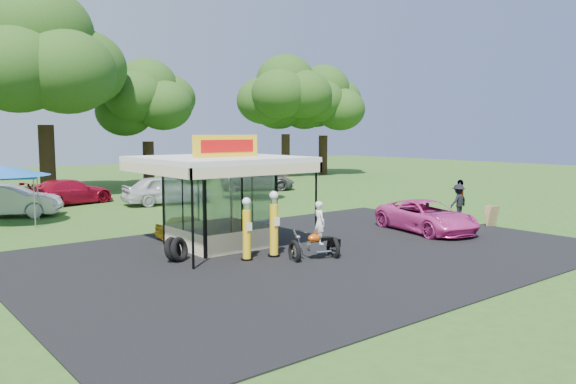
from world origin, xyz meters
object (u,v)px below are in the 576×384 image
gas_pump_left (247,231)px  gas_pump_right (274,226)px  bg_car_b (70,192)px  bg_car_c (166,190)px  spectator_east_b (460,198)px  bg_car_a (8,201)px  tent_west (5,171)px  spectator_east_a (458,201)px  gas_station_kiosk (219,200)px  bg_car_d (257,180)px  motorcycle (318,236)px  a_frame_sign (491,216)px  tent_east (247,158)px  kiosk_car (191,226)px

gas_pump_left → gas_pump_right: (1.04, -0.13, 0.07)m
bg_car_b → bg_car_c: 5.67m
spectator_east_b → bg_car_a: bearing=-70.9°
tent_west → bg_car_a: bearing=76.5°
bg_car_b → spectator_east_a: bearing=-157.4°
gas_station_kiosk → bg_car_d: bearing=50.4°
gas_pump_left → tent_west: bearing=109.1°
spectator_east_a → bg_car_b: bearing=-51.4°
bg_car_c → tent_west: (-9.17, -2.19, 1.62)m
motorcycle → gas_station_kiosk: bearing=124.8°
gas_pump_left → bg_car_b: 18.54m
gas_station_kiosk → tent_west: bearing=115.8°
tent_west → motorcycle: bearing=-65.7°
spectator_east_a → spectator_east_b: spectator_east_b is taller
bg_car_a → bg_car_d: 17.64m
bg_car_b → bg_car_d: (13.42, -0.27, 0.01)m
spectator_east_a → bg_car_a: bearing=-38.6°
gas_pump_right → bg_car_d: bearing=55.8°
gas_pump_left → bg_car_d: bearing=53.4°
bg_car_a → spectator_east_b: bearing=-99.4°
gas_pump_left → spectator_east_b: (14.27, 1.49, -0.09)m
motorcycle → spectator_east_b: motorcycle is taller
a_frame_sign → tent_east: bearing=111.4°
motorcycle → tent_west: bearing=128.9°
gas_station_kiosk → gas_pump_right: gas_station_kiosk is taller
kiosk_car → tent_east: bearing=-45.0°
gas_pump_left → gas_pump_right: gas_pump_right is taller
spectator_east_b → gas_pump_right: bearing=-26.1°
gas_station_kiosk → bg_car_c: bearing=71.8°
gas_station_kiosk → tent_west: gas_station_kiosk is taller
spectator_east_b → tent_east: bearing=-102.6°
motorcycle → spectator_east_b: size_ratio=1.11×
motorcycle → bg_car_c: motorcycle is taller
a_frame_sign → kiosk_car: 13.47m
spectator_east_b → tent_east: 13.31m
gas_pump_right → a_frame_sign: 11.57m
kiosk_car → spectator_east_a: spectator_east_a is taller
gas_pump_left → motorcycle: (1.96, -1.34, -0.22)m
tent_west → tent_east: tent_east is taller
spectator_east_a → bg_car_d: 17.18m
bg_car_c → tent_east: 5.43m
gas_pump_right → a_frame_sign: (11.49, -1.22, -0.61)m
spectator_east_b → bg_car_a: size_ratio=0.37×
gas_pump_right → kiosk_car: bearing=95.9°
kiosk_car → bg_car_b: 13.79m
kiosk_car → motorcycle: bearing=-166.8°
tent_west → bg_car_c: bearing=13.4°
gas_pump_left → bg_car_d: (13.56, 18.27, -0.26)m
spectator_east_b → bg_car_b: (-14.13, 17.05, -0.18)m
bg_car_c → bg_car_d: (8.89, 3.14, -0.11)m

